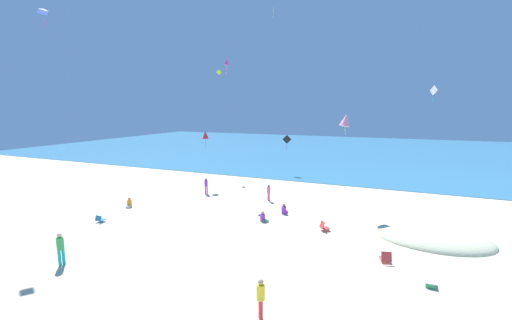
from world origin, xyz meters
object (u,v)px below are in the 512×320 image
(person_3, at_px, (263,218))
(kite_pink, at_px, (345,120))
(person_1, at_px, (261,296))
(beach_chair_mid_beach, at_px, (100,219))
(person_4, at_px, (269,191))
(kite_magenta, at_px, (226,62))
(kite_lime, at_px, (219,72))
(beach_chair_far_left, at_px, (386,258))
(kite_red, at_px, (205,135))
(beach_chair_far_right, at_px, (324,226))
(person_6, at_px, (129,203))
(person_2, at_px, (206,185))
(person_5, at_px, (60,247))
(cooler_box, at_px, (430,283))
(kite_blue, at_px, (44,11))
(kite_white, at_px, (434,91))
(person_0, at_px, (284,210))
(kite_black, at_px, (287,140))

(person_3, height_order, kite_pink, kite_pink)
(person_1, bearing_deg, beach_chair_mid_beach, -50.91)
(person_1, height_order, person_4, person_1)
(kite_magenta, distance_m, kite_lime, 9.02)
(beach_chair_far_left, relative_size, person_1, 0.44)
(beach_chair_far_left, distance_m, kite_red, 20.75)
(beach_chair_far_right, bearing_deg, person_6, 149.22)
(beach_chair_far_right, bearing_deg, person_2, 123.63)
(person_5, bearing_deg, person_3, 64.43)
(person_6, bearing_deg, cooler_box, 61.36)
(beach_chair_mid_beach, relative_size, person_4, 0.39)
(person_5, height_order, kite_blue, kite_blue)
(person_4, bearing_deg, cooler_box, -94.71)
(person_3, distance_m, kite_white, 15.29)
(person_3, xyz_separation_m, kite_red, (-9.05, 7.22, 5.06))
(kite_pink, bearing_deg, person_5, -129.92)
(person_2, bearing_deg, beach_chair_mid_beach, 112.50)
(kite_white, bearing_deg, kite_pink, -162.29)
(cooler_box, xyz_separation_m, kite_blue, (-23.19, -0.45, 14.03))
(beach_chair_far_left, bearing_deg, beach_chair_far_right, 36.64)
(person_3, bearing_deg, kite_pink, 52.75)
(kite_pink, height_order, kite_lime, kite_lime)
(beach_chair_far_left, bearing_deg, kite_lime, 34.46)
(person_0, bearing_deg, person_2, 83.44)
(person_6, bearing_deg, kite_black, 137.87)
(person_1, distance_m, person_2, 18.54)
(person_2, height_order, kite_blue, kite_blue)
(kite_red, bearing_deg, kite_black, 59.98)
(kite_magenta, relative_size, kite_red, 0.93)
(kite_pink, bearing_deg, beach_chair_far_left, -66.97)
(kite_lime, bearing_deg, beach_chair_mid_beach, -87.41)
(beach_chair_far_right, relative_size, kite_pink, 0.47)
(kite_blue, bearing_deg, kite_lime, 84.84)
(person_6, xyz_separation_m, kite_red, (2.26, 8.28, 5.05))
(person_6, xyz_separation_m, kite_magenta, (4.91, 7.98, 11.95))
(person_3, xyz_separation_m, kite_white, (10.68, 6.30, 8.94))
(person_1, distance_m, kite_black, 27.94)
(kite_lime, bearing_deg, kite_red, -71.94)
(person_2, bearing_deg, cooler_box, -168.48)
(beach_chair_far_right, distance_m, kite_red, 16.06)
(cooler_box, height_order, person_0, person_0)
(cooler_box, distance_m, person_4, 15.05)
(person_5, relative_size, kite_blue, 1.32)
(beach_chair_far_left, xyz_separation_m, person_5, (-15.30, -6.64, 0.71))
(kite_lime, bearing_deg, person_2, -68.43)
(kite_black, xyz_separation_m, kite_red, (-5.56, -9.63, 1.12))
(beach_chair_far_left, bearing_deg, kite_red, 45.24)
(kite_red, bearing_deg, beach_chair_mid_beach, -97.17)
(person_6, bearing_deg, kite_pink, 90.28)
(beach_chair_mid_beach, height_order, cooler_box, beach_chair_mid_beach)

